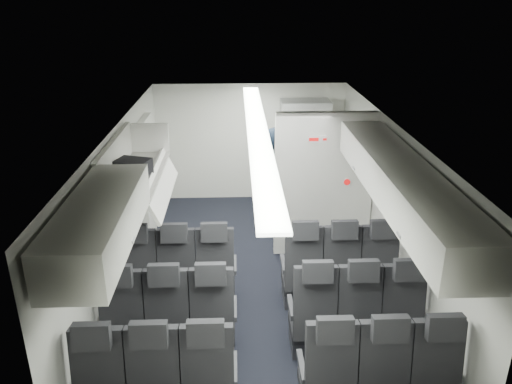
{
  "coord_description": "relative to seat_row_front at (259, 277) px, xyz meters",
  "views": [
    {
      "loc": [
        -0.25,
        -5.79,
        3.66
      ],
      "look_at": [
        0.0,
        0.4,
        1.15
      ],
      "focal_mm": 35.0,
      "sensor_mm": 36.0,
      "label": 1
    }
  ],
  "objects": [
    {
      "name": "overhead_bin_left_front_open",
      "position": [
        -1.44,
        0.28,
        1.33
      ],
      "size": [
        0.64,
        1.7,
        0.72
      ],
      "color": "#9E9E93",
      "rests_on": "cabin_shell"
    },
    {
      "name": "bulkhead_partition",
      "position": [
        0.98,
        1.33,
        0.67
      ],
      "size": [
        1.4,
        0.15,
        2.13
      ],
      "color": "silver",
      "rests_on": "cabin_shell"
    },
    {
      "name": "overhead_bin_left_rear",
      "position": [
        -1.4,
        -1.47,
        1.46
      ],
      "size": [
        0.53,
        1.8,
        0.4
      ],
      "color": "silver",
      "rests_on": "cabin_shell"
    },
    {
      "name": "seat_row_front",
      "position": [
        0.0,
        0.0,
        0.0
      ],
      "size": [
        3.33,
        0.56,
        1.24
      ],
      "color": "black",
      "rests_on": "cabin_shell"
    },
    {
      "name": "cabin_shell",
      "position": [
        0.0,
        0.53,
        0.72
      ],
      "size": [
        3.41,
        6.01,
        2.16
      ],
      "color": "black",
      "rests_on": "ground"
    },
    {
      "name": "boarding_door",
      "position": [
        -1.64,
        2.09,
        0.55
      ],
      "size": [
        0.12,
        1.27,
        1.86
      ],
      "color": "silver",
      "rests_on": "cabin_shell"
    },
    {
      "name": "seat_row_mid",
      "position": [
        0.0,
        -0.9,
        0.0
      ],
      "size": [
        3.33,
        0.56,
        1.24
      ],
      "color": "black",
      "rests_on": "cabin_shell"
    },
    {
      "name": "overhead_bin_right_rear",
      "position": [
        1.4,
        -1.47,
        1.46
      ],
      "size": [
        0.53,
        1.8,
        0.4
      ],
      "color": "silver",
      "rests_on": "cabin_shell"
    },
    {
      "name": "carry_on_bag",
      "position": [
        -1.42,
        0.1,
        1.39
      ],
      "size": [
        0.43,
        0.36,
        0.22
      ],
      "primitive_type": "cube",
      "rotation": [
        0.0,
        0.0,
        -0.32
      ],
      "color": "black",
      "rests_on": "overhead_bin_left_front_open"
    },
    {
      "name": "overhead_bin_right_front",
      "position": [
        1.4,
        0.28,
        1.46
      ],
      "size": [
        0.53,
        1.7,
        0.4
      ],
      "color": "silver",
      "rests_on": "cabin_shell"
    },
    {
      "name": "papers",
      "position": [
        0.53,
        2.11,
        0.67
      ],
      "size": [
        0.17,
        0.09,
        0.13
      ],
      "primitive_type": "cube",
      "rotation": [
        0.0,
        0.0,
        0.39
      ],
      "color": "white",
      "rests_on": "flight_attendant"
    },
    {
      "name": "flight_attendant",
      "position": [
        0.34,
        2.16,
        0.46
      ],
      "size": [
        0.63,
        0.74,
        1.72
      ],
      "primitive_type": "imported",
      "rotation": [
        0.0,
        0.0,
        2.0
      ],
      "color": "black",
      "rests_on": "ground"
    },
    {
      "name": "galley_unit",
      "position": [
        0.95,
        3.25,
        0.55
      ],
      "size": [
        0.85,
        0.52,
        1.9
      ],
      "color": "#939399",
      "rests_on": "cabin_shell"
    }
  ]
}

